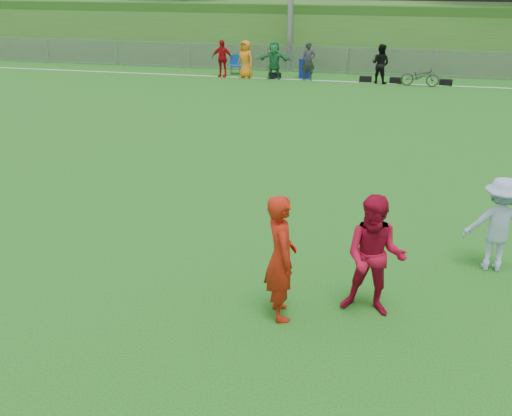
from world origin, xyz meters
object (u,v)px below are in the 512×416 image
(player_red_center, at_px, (375,257))
(recycling_bin, at_px, (305,68))
(player_blue, at_px, (498,225))
(player_red_left, at_px, (281,258))
(bicycle, at_px, (420,76))

(player_red_center, height_order, recycling_bin, player_red_center)
(player_blue, bearing_deg, player_red_left, 32.89)
(player_red_left, distance_m, player_blue, 4.01)
(player_red_left, xyz_separation_m, bicycle, (2.78, 18.69, -0.55))
(player_red_center, bearing_deg, recycling_bin, 106.94)
(player_blue, xyz_separation_m, bicycle, (-0.56, 16.48, -0.41))
(bicycle, bearing_deg, player_red_left, 175.05)
(player_red_left, distance_m, bicycle, 18.91)
(player_red_center, height_order, player_blue, player_red_center)
(bicycle, bearing_deg, player_red_center, 178.99)
(player_blue, distance_m, bicycle, 16.50)
(player_blue, xyz_separation_m, recycling_bin, (-5.72, 17.45, -0.39))
(player_red_left, xyz_separation_m, recycling_bin, (-2.38, 19.66, -0.53))
(player_red_left, relative_size, recycling_bin, 2.19)
(player_red_center, xyz_separation_m, recycling_bin, (-3.71, 19.28, -0.50))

